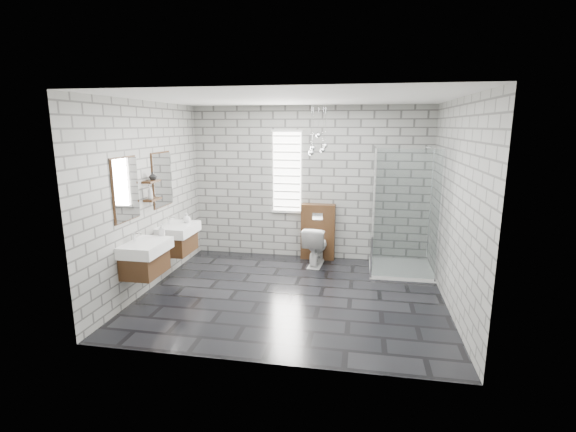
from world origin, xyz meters
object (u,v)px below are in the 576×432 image
(vanity_left, at_px, (143,249))
(toilet, at_px, (316,246))
(shower_enclosure, at_px, (396,243))
(vanity_right, at_px, (176,230))
(cistern_panel, at_px, (318,232))

(vanity_left, height_order, toilet, vanity_left)
(toilet, bearing_deg, shower_enclosure, 177.39)
(vanity_right, distance_m, cistern_panel, 2.48)
(vanity_left, distance_m, shower_enclosure, 3.86)
(toilet, bearing_deg, vanity_right, 29.32)
(cistern_panel, bearing_deg, toilet, -90.00)
(shower_enclosure, xyz_separation_m, toilet, (-1.32, 0.17, -0.16))
(vanity_left, bearing_deg, cistern_panel, 48.00)
(cistern_panel, height_order, toilet, cistern_panel)
(vanity_right, relative_size, shower_enclosure, 0.77)
(cistern_panel, height_order, shower_enclosure, shower_enclosure)
(vanity_left, bearing_deg, shower_enclosure, 27.85)
(shower_enclosure, bearing_deg, toilet, 172.76)
(vanity_left, relative_size, cistern_panel, 1.57)
(vanity_left, bearing_deg, vanity_right, 90.00)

